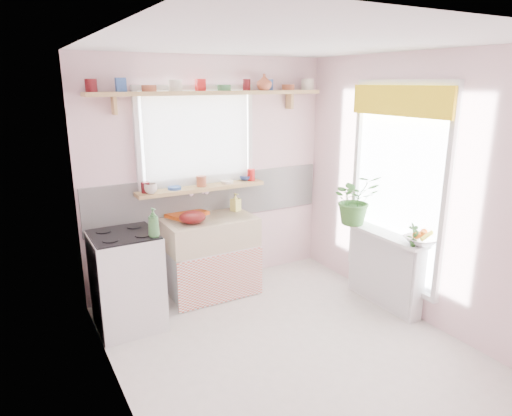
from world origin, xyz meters
TOP-DOWN VIEW (x-y plane):
  - room at (0.66, 0.86)m, footprint 3.20×3.20m
  - sink_unit at (-0.15, 1.29)m, footprint 0.95×0.65m
  - cooker at (-1.10, 1.05)m, footprint 0.58×0.58m
  - radiator_ledge at (1.30, 0.20)m, footprint 0.22×0.95m
  - windowsill at (-0.15, 1.48)m, footprint 1.40×0.22m
  - pine_shelf at (0.00, 1.47)m, footprint 2.52×0.24m
  - shelf_crockery at (-0.02, 1.47)m, footprint 2.47×0.11m
  - sill_crockery at (-0.15, 1.48)m, footprint 1.35×0.11m
  - dish_tray at (-0.32, 1.50)m, footprint 0.47×0.41m
  - colander at (-0.36, 1.24)m, footprint 0.35×0.35m
  - jade_plant at (1.21, 0.60)m, footprint 0.59×0.55m
  - fruit_bowl at (1.33, -0.20)m, footprint 0.32×0.32m
  - herb_pot at (1.21, -0.20)m, footprint 0.12×0.08m
  - soap_bottle_sink at (0.22, 1.43)m, footprint 0.12×0.12m
  - sill_cup at (-0.71, 1.42)m, footprint 0.13×0.13m
  - sill_bowl at (0.42, 1.54)m, footprint 0.19×0.19m
  - shelf_vase at (0.57, 1.41)m, footprint 0.16×0.16m
  - cooker_bottle at (-0.88, 0.83)m, footprint 0.12×0.12m
  - fruit at (1.33, -0.19)m, footprint 0.20×0.14m

SIDE VIEW (x-z plane):
  - radiator_ledge at x=1.30m, z-range 0.01..0.78m
  - sink_unit at x=-0.15m, z-range -0.13..0.99m
  - cooker at x=-1.10m, z-range 0.00..0.92m
  - fruit_bowl at x=1.33m, z-range 0.78..0.85m
  - dish_tray at x=-0.32m, z-range 0.85..0.89m
  - fruit at x=1.33m, z-range 0.82..0.92m
  - herb_pot at x=1.21m, z-range 0.78..1.00m
  - colander at x=-0.36m, z-range 0.85..0.97m
  - soap_bottle_sink at x=0.22m, z-range 0.85..1.05m
  - jade_plant at x=1.21m, z-range 0.78..1.31m
  - cooker_bottle at x=-0.88m, z-range 0.92..1.18m
  - windowsill at x=-0.15m, z-range 1.12..1.16m
  - sill_bowl at x=0.42m, z-range 1.16..1.22m
  - sill_cup at x=-0.71m, z-range 1.16..1.26m
  - sill_crockery at x=-0.15m, z-range 1.16..1.28m
  - room at x=0.66m, z-range -0.23..2.97m
  - pine_shelf at x=0.00m, z-range 2.10..2.14m
  - shelf_crockery at x=-0.02m, z-range 2.13..2.25m
  - shelf_vase at x=0.57m, z-range 2.14..2.31m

